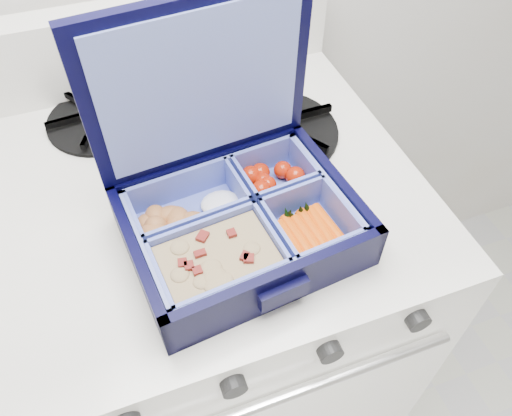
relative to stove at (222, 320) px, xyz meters
name	(u,v)px	position (x,y,z in m)	size (l,w,h in m)	color
stove	(222,320)	(0.00, 0.00, 0.00)	(0.53, 0.53, 0.80)	white
bento_box	(241,225)	(0.01, -0.12, 0.43)	(0.25, 0.20, 0.06)	black
burner_grate	(272,126)	(0.11, 0.05, 0.41)	(0.19, 0.19, 0.03)	black
burner_grate_rear	(101,116)	(-0.11, 0.16, 0.41)	(0.16, 0.16, 0.02)	black
fork	(253,151)	(0.07, 0.02, 0.40)	(0.03, 0.19, 0.01)	silver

